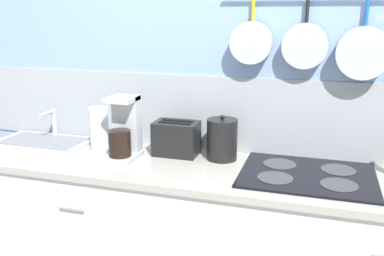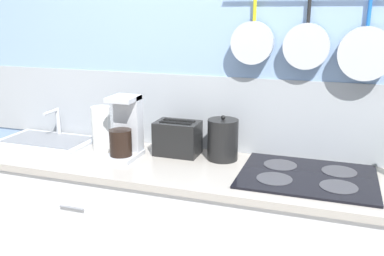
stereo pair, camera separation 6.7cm
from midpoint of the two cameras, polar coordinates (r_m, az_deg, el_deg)
wall_back at (r=2.39m, az=6.23°, el=5.66°), size 7.20×0.15×2.60m
cabinet_base at (r=2.38m, az=3.86°, el=-16.15°), size 2.97×0.58×0.86m
countertop at (r=2.18m, az=4.07°, el=-6.07°), size 3.01×0.60×0.03m
sink_basin at (r=2.76m, az=-19.81°, el=-1.60°), size 0.57×0.33×0.19m
paper_towel_roll at (r=2.51m, az=-13.02°, el=-0.13°), size 0.11×0.11×0.25m
coffee_maker at (r=2.35m, az=-9.86°, el=-0.54°), size 0.16×0.22×0.34m
toaster at (r=2.38m, az=-2.91°, el=-1.37°), size 0.26×0.16×0.19m
kettle at (r=2.30m, az=3.19°, el=-1.51°), size 0.16×0.16×0.25m
cooktop at (r=2.15m, az=14.27°, el=-6.09°), size 0.64×0.50×0.01m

